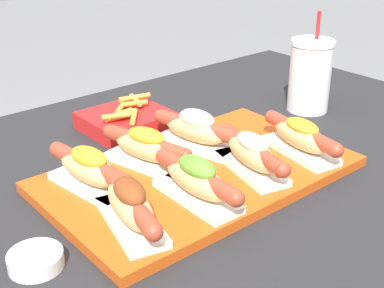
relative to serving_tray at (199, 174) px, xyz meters
name	(u,v)px	position (x,y,z in m)	size (l,w,h in m)	color
serving_tray	(199,174)	(0.00, 0.00, 0.00)	(0.52, 0.31, 0.02)	#CC4C14
hot_dog_0	(130,205)	(-0.19, -0.07, 0.04)	(0.09, 0.19, 0.07)	white
hot_dog_1	(197,180)	(-0.07, -0.07, 0.04)	(0.06, 0.20, 0.07)	white
hot_dog_2	(252,153)	(0.06, -0.06, 0.04)	(0.09, 0.19, 0.07)	white
hot_dog_3	(301,137)	(0.18, -0.07, 0.04)	(0.08, 0.20, 0.06)	white
hot_dog_4	(90,169)	(-0.18, 0.06, 0.04)	(0.08, 0.20, 0.07)	white
hot_dog_5	(147,147)	(-0.06, 0.07, 0.04)	(0.10, 0.19, 0.07)	white
hot_dog_6	(197,130)	(0.05, 0.07, 0.04)	(0.09, 0.19, 0.07)	white
sauce_bowl	(36,259)	(-0.32, -0.05, 0.00)	(0.07, 0.07, 0.02)	silver
drink_cup	(310,75)	(0.40, 0.09, 0.07)	(0.09, 0.09, 0.22)	white
fries_basket	(126,120)	(0.02, 0.26, 0.01)	(0.17, 0.15, 0.06)	red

